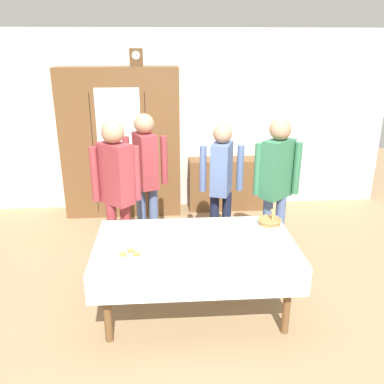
# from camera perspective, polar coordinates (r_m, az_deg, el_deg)

# --- Properties ---
(ground_plane) EXTENTS (12.00, 12.00, 0.00)m
(ground_plane) POSITION_cam_1_polar(r_m,az_deg,el_deg) (4.39, 0.19, -14.47)
(ground_plane) COLOR #997A56
(ground_plane) RESTS_ON ground
(back_wall) EXTENTS (6.40, 0.10, 2.70)m
(back_wall) POSITION_cam_1_polar(r_m,az_deg,el_deg) (6.36, -1.56, 9.84)
(back_wall) COLOR silver
(back_wall) RESTS_ON ground
(dining_table) EXTENTS (1.87, 1.10, 0.75)m
(dining_table) POSITION_cam_1_polar(r_m,az_deg,el_deg) (3.84, 0.46, -8.42)
(dining_table) COLOR brown
(dining_table) RESTS_ON ground
(wall_cabinet) EXTENTS (1.72, 0.46, 2.19)m
(wall_cabinet) POSITION_cam_1_polar(r_m,az_deg,el_deg) (6.15, -9.88, 6.74)
(wall_cabinet) COLOR brown
(wall_cabinet) RESTS_ON ground
(mantel_clock) EXTENTS (0.18, 0.11, 0.24)m
(mantel_clock) POSITION_cam_1_polar(r_m,az_deg,el_deg) (5.96, -7.84, 18.23)
(mantel_clock) COLOR brown
(mantel_clock) RESTS_ON wall_cabinet
(bookshelf_low) EXTENTS (1.18, 0.35, 0.81)m
(bookshelf_low) POSITION_cam_1_polar(r_m,az_deg,el_deg) (6.43, 4.87, 1.16)
(bookshelf_low) COLOR brown
(bookshelf_low) RESTS_ON ground
(book_stack) EXTENTS (0.16, 0.20, 0.06)m
(book_stack) POSITION_cam_1_polar(r_m,az_deg,el_deg) (6.30, 4.99, 4.88)
(book_stack) COLOR #B29333
(book_stack) RESTS_ON bookshelf_low
(tea_cup_far_right) EXTENTS (0.13, 0.13, 0.06)m
(tea_cup_far_right) POSITION_cam_1_polar(r_m,az_deg,el_deg) (4.03, 11.64, -5.61)
(tea_cup_far_right) COLOR white
(tea_cup_far_right) RESTS_ON dining_table
(tea_cup_back_edge) EXTENTS (0.13, 0.13, 0.06)m
(tea_cup_back_edge) POSITION_cam_1_polar(r_m,az_deg,el_deg) (3.98, 1.25, -5.45)
(tea_cup_back_edge) COLOR white
(tea_cup_back_edge) RESTS_ON dining_table
(tea_cup_near_left) EXTENTS (0.13, 0.13, 0.06)m
(tea_cup_near_left) POSITION_cam_1_polar(r_m,az_deg,el_deg) (3.67, -0.75, -7.81)
(tea_cup_near_left) COLOR white
(tea_cup_near_left) RESTS_ON dining_table
(bread_basket) EXTENTS (0.24, 0.24, 0.16)m
(bread_basket) POSITION_cam_1_polar(r_m,az_deg,el_deg) (4.24, 10.86, -4.05)
(bread_basket) COLOR #9E7542
(bread_basket) RESTS_ON dining_table
(pastry_plate) EXTENTS (0.28, 0.28, 0.05)m
(pastry_plate) POSITION_cam_1_polar(r_m,az_deg,el_deg) (3.62, -8.68, -8.75)
(pastry_plate) COLOR white
(pastry_plate) RESTS_ON dining_table
(spoon_mid_left) EXTENTS (0.12, 0.02, 0.01)m
(spoon_mid_left) POSITION_cam_1_polar(r_m,az_deg,el_deg) (3.88, 7.81, -6.74)
(spoon_mid_left) COLOR silver
(spoon_mid_left) RESTS_ON dining_table
(spoon_back_edge) EXTENTS (0.12, 0.02, 0.01)m
(spoon_back_edge) POSITION_cam_1_polar(r_m,az_deg,el_deg) (4.05, 5.53, -5.46)
(spoon_back_edge) COLOR silver
(spoon_back_edge) RESTS_ON dining_table
(person_behind_table_left) EXTENTS (0.52, 0.41, 1.64)m
(person_behind_table_left) POSITION_cam_1_polar(r_m,az_deg,el_deg) (4.81, 4.15, 1.98)
(person_behind_table_left) COLOR #191E38
(person_behind_table_left) RESTS_ON ground
(person_beside_shelf) EXTENTS (0.52, 0.41, 1.74)m
(person_beside_shelf) POSITION_cam_1_polar(r_m,az_deg,el_deg) (4.88, -6.49, 3.09)
(person_beside_shelf) COLOR slate
(person_beside_shelf) RESTS_ON ground
(person_near_right_end) EXTENTS (0.52, 0.39, 1.76)m
(person_near_right_end) POSITION_cam_1_polar(r_m,az_deg,el_deg) (4.39, -10.58, 1.09)
(person_near_right_end) COLOR #933338
(person_near_right_end) RESTS_ON ground
(person_behind_table_right) EXTENTS (0.52, 0.38, 1.75)m
(person_behind_table_right) POSITION_cam_1_polar(r_m,az_deg,el_deg) (4.60, 11.79, 1.81)
(person_behind_table_right) COLOR slate
(person_behind_table_right) RESTS_ON ground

